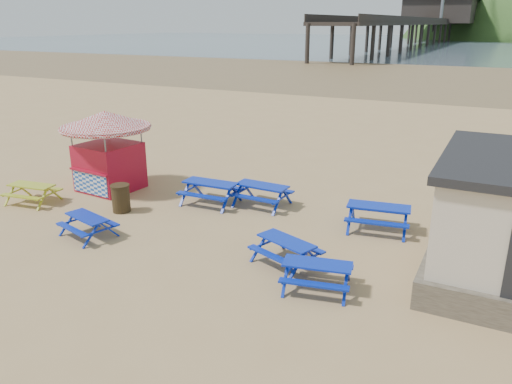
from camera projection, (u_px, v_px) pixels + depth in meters
The scene contains 13 objects.
ground at pixel (199, 230), 15.67m from camera, with size 400.00×400.00×0.00m, color tan.
wet_sand at pixel (440, 75), 62.14m from camera, with size 400.00×400.00×0.00m, color brown.
sea at pixel (490, 43), 159.32m from camera, with size 400.00×400.00×0.00m, color #485A67.
picnic_table_blue_a at pixel (211, 193), 17.85m from camera, with size 1.99×1.63×0.81m.
picnic_table_blue_b at pixel (262, 195), 17.65m from camera, with size 1.91×1.57×0.78m.
picnic_table_blue_c at pixel (378, 218), 15.57m from camera, with size 2.13×1.82×0.80m.
picnic_table_blue_d at pixel (88, 226), 15.12m from camera, with size 1.81×1.60×0.65m.
picnic_table_blue_e at pixel (286, 252), 13.37m from camera, with size 2.02×1.83×0.69m.
picnic_table_blue_f at pixel (317, 276), 12.10m from camera, with size 1.89×1.64×0.69m.
picnic_table_yellow at pixel (33, 194), 17.94m from camera, with size 1.82×1.54×0.69m.
ice_cream_kiosk at pixel (107, 141), 18.93m from camera, with size 3.71×3.71×3.07m.
litter_bin at pixel (121, 198), 17.06m from camera, with size 0.66×0.66×0.96m.
pier at pixel (437, 25), 172.20m from camera, with size 24.00×220.00×39.29m.
Camera 1 is at (8.13, -12.08, 6.17)m, focal length 35.00 mm.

